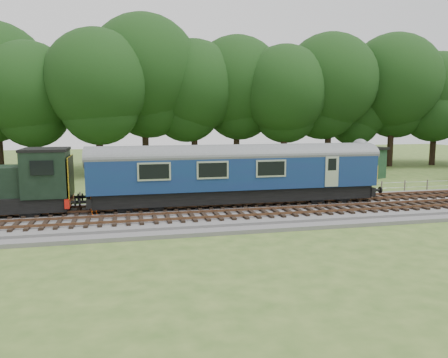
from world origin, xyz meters
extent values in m
plane|color=#375820|center=(0.00, 0.00, 0.00)|extent=(120.00, 120.00, 0.00)
cube|color=#4C4C4F|center=(0.00, 0.00, 0.17)|extent=(70.00, 7.00, 0.35)
cube|color=brown|center=(0.00, 0.68, 0.49)|extent=(66.50, 0.07, 0.14)
cube|color=brown|center=(0.00, 2.12, 0.49)|extent=(66.50, 0.07, 0.14)
cube|color=brown|center=(0.00, -2.32, 0.49)|extent=(66.50, 0.07, 0.14)
cube|color=brown|center=(0.00, -0.88, 0.49)|extent=(66.50, 0.07, 0.14)
cube|color=black|center=(-0.27, 1.40, 1.06)|extent=(17.46, 2.52, 0.85)
cube|color=navy|center=(-0.27, 1.40, 2.48)|extent=(18.00, 2.80, 2.05)
cube|color=yellow|center=(8.75, 1.40, 2.11)|extent=(0.06, 2.74, 1.30)
cube|color=black|center=(5.73, 1.40, 0.86)|extent=(2.60, 2.00, 0.55)
cube|color=black|center=(-6.27, 1.40, 0.86)|extent=(2.60, 2.00, 0.55)
cube|color=black|center=(-11.47, 1.40, 2.66)|extent=(2.40, 2.55, 2.60)
cube|color=#B4160D|center=(-10.29, 1.40, 1.06)|extent=(0.25, 2.60, 0.55)
cube|color=yellow|center=(-10.15, 1.40, 2.46)|extent=(0.06, 2.55, 2.30)
imported|color=#F8530D|center=(-8.84, 0.36, 1.13)|extent=(0.68, 0.63, 1.56)
cube|color=#16311F|center=(15.35, 13.32, 1.39)|extent=(4.29, 4.29, 2.77)
cube|color=black|center=(15.35, 13.32, 2.88)|extent=(4.72, 4.72, 0.22)
camera|label=1|loc=(-7.05, -24.92, 5.81)|focal=35.00mm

